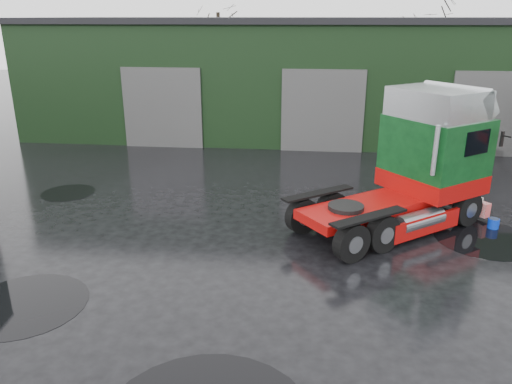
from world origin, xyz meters
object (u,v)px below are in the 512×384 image
at_px(wash_bucket, 493,223).
at_px(tree_back_b, 426,53).
at_px(tree_back_a, 219,38).
at_px(hero_tractor, 391,163).
at_px(warehouse, 322,74).

height_order(wash_bucket, tree_back_b, tree_back_b).
relative_size(wash_bucket, tree_back_a, 0.04).
height_order(hero_tractor, tree_back_a, tree_back_a).
height_order(warehouse, hero_tractor, warehouse).
distance_m(hero_tractor, tree_back_a, 27.48).
relative_size(hero_tractor, tree_back_a, 0.73).
height_order(hero_tractor, wash_bucket, hero_tractor).
xyz_separation_m(tree_back_a, tree_back_b, (16.00, 0.00, -1.00)).
xyz_separation_m(hero_tractor, tree_back_a, (-9.91, 25.50, 2.58)).
height_order(warehouse, tree_back_a, tree_back_a).
distance_m(tree_back_a, tree_back_b, 16.03).
bearing_deg(tree_back_b, warehouse, -128.66).
relative_size(warehouse, hero_tractor, 4.64).
bearing_deg(wash_bucket, tree_back_a, 117.97).
bearing_deg(warehouse, tree_back_a, 128.66).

